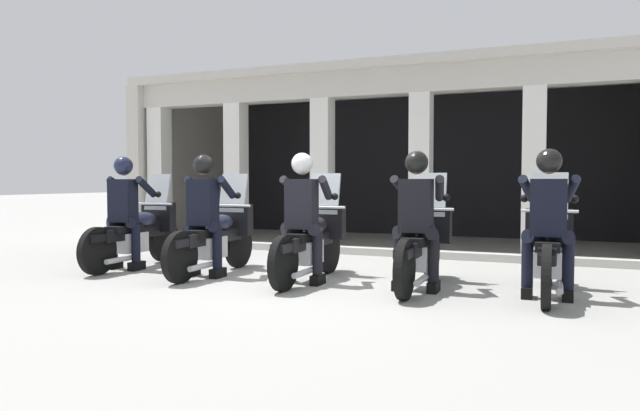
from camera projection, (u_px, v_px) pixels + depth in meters
name	position (u px, v px, depth m)	size (l,w,h in m)	color
ground_plane	(379.00, 253.00, 10.03)	(80.00, 80.00, 0.00)	#999993
station_building	(398.00, 141.00, 11.96)	(10.13, 3.99, 3.32)	black
kerb_strip	(361.00, 251.00, 9.79)	(9.63, 0.24, 0.12)	#B7B5AD
motorcycle_far_left	(139.00, 232.00, 8.40)	(0.62, 2.04, 1.35)	black
police_officer_far_left	(125.00, 203.00, 8.12)	(0.63, 0.61, 1.58)	black
motorcycle_left	(217.00, 236.00, 7.78)	(0.62, 2.04, 1.35)	black
police_officer_left	(204.00, 205.00, 7.50)	(0.63, 0.61, 1.58)	black
motorcycle_center	(312.00, 240.00, 7.28)	(0.62, 2.04, 1.35)	black
police_officer_center	(303.00, 206.00, 7.00)	(0.63, 0.61, 1.58)	black
motorcycle_right	(422.00, 244.00, 6.81)	(0.62, 2.04, 1.35)	black
police_officer_right	(417.00, 208.00, 6.53)	(0.63, 0.61, 1.58)	black
motorcycle_far_right	(548.00, 249.00, 6.36)	(0.62, 2.04, 1.35)	black
police_officer_far_right	(548.00, 210.00, 6.08)	(0.63, 0.61, 1.58)	black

